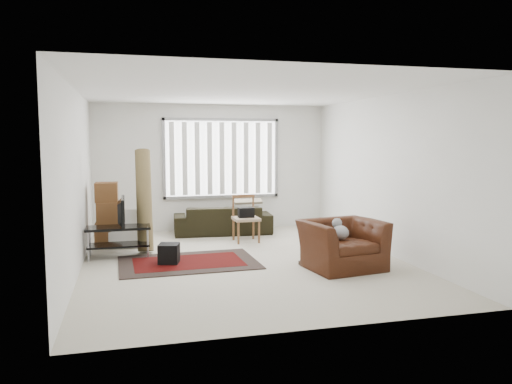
% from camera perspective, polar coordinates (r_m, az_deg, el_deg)
% --- Properties ---
extents(room, '(6.00, 6.02, 2.71)m').
position_cam_1_polar(room, '(8.37, -2.00, 4.68)').
color(room, beige).
rests_on(room, ground).
extents(persian_rug, '(2.19, 1.49, 0.02)m').
position_cam_1_polar(persian_rug, '(8.07, -7.73, -7.98)').
color(persian_rug, black).
rests_on(persian_rug, ground).
extents(tv_stand, '(1.04, 0.47, 0.52)m').
position_cam_1_polar(tv_stand, '(8.62, -15.45, -4.76)').
color(tv_stand, black).
rests_on(tv_stand, ground).
extents(tv, '(0.11, 0.84, 0.48)m').
position_cam_1_polar(tv, '(8.56, -15.52, -2.22)').
color(tv, black).
rests_on(tv, tv_stand).
extents(subwoofer, '(0.37, 0.37, 0.31)m').
position_cam_1_polar(subwoofer, '(8.01, -9.92, -6.93)').
color(subwoofer, black).
rests_on(subwoofer, persian_rug).
extents(moving_boxes, '(0.49, 0.46, 1.18)m').
position_cam_1_polar(moving_boxes, '(9.47, -16.51, -2.77)').
color(moving_boxes, brown).
rests_on(moving_boxes, ground).
extents(white_flatpack, '(0.56, 0.22, 0.70)m').
position_cam_1_polar(white_flatpack, '(9.31, -14.83, -4.11)').
color(white_flatpack, silver).
rests_on(white_flatpack, ground).
extents(rolled_rug, '(0.27, 0.79, 1.80)m').
position_cam_1_polar(rolled_rug, '(8.98, -12.67, -0.88)').
color(rolled_rug, brown).
rests_on(rolled_rug, ground).
extents(sofa, '(2.06, 1.01, 0.77)m').
position_cam_1_polar(sofa, '(10.41, -3.82, -2.67)').
color(sofa, black).
rests_on(sofa, ground).
extents(side_chair, '(0.49, 0.49, 0.89)m').
position_cam_1_polar(side_chair, '(9.57, -1.18, -2.79)').
color(side_chair, '#8F795E').
rests_on(side_chair, ground).
extents(armchair, '(1.26, 1.14, 0.84)m').
position_cam_1_polar(armchair, '(7.71, 9.83, -5.54)').
color(armchair, '#3C1A0C').
rests_on(armchair, ground).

